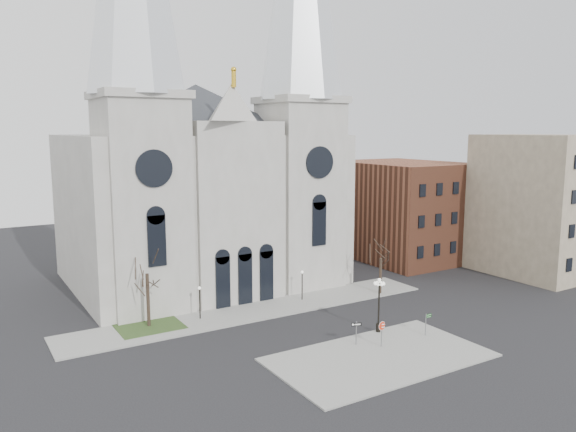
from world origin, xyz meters
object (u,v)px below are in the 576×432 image
globe_lamp (379,298)px  one_way_sign (356,329)px  stop_sign (382,328)px  street_name_sign (426,322)px

globe_lamp → one_way_sign: bearing=-158.8°
one_way_sign → stop_sign: bearing=-21.4°
stop_sign → one_way_sign: (-1.59, 1.47, -0.22)m
stop_sign → street_name_sign: 5.27m
stop_sign → street_name_sign: (5.25, -0.05, -0.43)m
globe_lamp → stop_sign: bearing=-126.1°
stop_sign → street_name_sign: bearing=14.3°
globe_lamp → one_way_sign: globe_lamp is taller
globe_lamp → one_way_sign: size_ratio=2.44×
stop_sign → globe_lamp: size_ratio=0.45×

